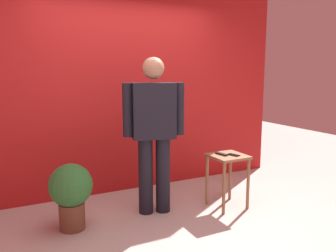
{
  "coord_description": "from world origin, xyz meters",
  "views": [
    {
      "loc": [
        -1.55,
        -2.86,
        1.62
      ],
      "look_at": [
        0.17,
        0.55,
        0.99
      ],
      "focal_mm": 36.78,
      "sensor_mm": 36.0,
      "label": 1
    }
  ],
  "objects": [
    {
      "name": "ground_plane",
      "position": [
        0.0,
        0.0,
        0.0
      ],
      "size": [
        12.0,
        12.0,
        0.0
      ],
      "primitive_type": "plane",
      "color": "#B7B2A8"
    },
    {
      "name": "back_wall_red",
      "position": [
        0.0,
        1.47,
        1.44
      ],
      "size": [
        4.67,
        0.12,
        2.89
      ],
      "primitive_type": "cube",
      "color": "#B41E1E",
      "rests_on": "ground_plane"
    },
    {
      "name": "standing_person",
      "position": [
        0.0,
        0.57,
        0.98
      ],
      "size": [
        0.7,
        0.34,
        1.75
      ],
      "color": "black",
      "rests_on": "ground_plane"
    },
    {
      "name": "tv_remote",
      "position": [
        0.78,
        0.36,
        0.64
      ],
      "size": [
        0.07,
        0.18,
        0.02
      ],
      "primitive_type": "cube",
      "rotation": [
        0.0,
        0.0,
        0.18
      ],
      "color": "black",
      "rests_on": "side_table"
    },
    {
      "name": "cell_phone",
      "position": [
        0.89,
        0.28,
        0.64
      ],
      "size": [
        0.11,
        0.16,
        0.01
      ],
      "primitive_type": "cube",
      "rotation": [
        0.0,
        0.0,
        0.29
      ],
      "color": "black",
      "rests_on": "side_table"
    },
    {
      "name": "potted_plant",
      "position": [
        -0.93,
        0.55,
        0.41
      ],
      "size": [
        0.44,
        0.44,
        0.69
      ],
      "color": "brown",
      "rests_on": "ground_plane"
    },
    {
      "name": "side_table",
      "position": [
        0.84,
        0.32,
        0.49
      ],
      "size": [
        0.4,
        0.4,
        0.63
      ],
      "color": "olive",
      "rests_on": "ground_plane"
    }
  ]
}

